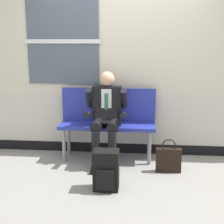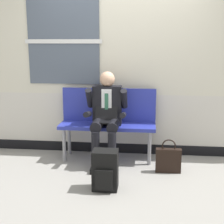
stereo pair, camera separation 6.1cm
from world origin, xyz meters
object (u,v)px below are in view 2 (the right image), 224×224
Objects in this scene: person_seated at (106,115)px; handbag at (168,160)px; backpack at (105,170)px; bench_with_person at (108,118)px.

handbag is (0.85, -0.26, -0.52)m from person_seated.
person_seated is 1.03m from handbag.
handbag is at bearing 37.60° from backpack.
handbag is (0.85, -0.47, -0.43)m from bench_with_person.
person_seated is (0.00, -0.21, 0.09)m from bench_with_person.
person_seated is at bearing -90.00° from bench_with_person.
backpack is (0.09, -1.05, -0.37)m from bench_with_person.
handbag is at bearing -17.08° from person_seated.
bench_with_person is at bearing 95.08° from backpack.
bench_with_person is 3.04× the size of handbag.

